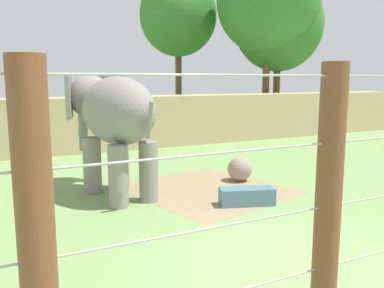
{
  "coord_description": "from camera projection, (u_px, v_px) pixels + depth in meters",
  "views": [
    {
      "loc": [
        -4.58,
        -5.41,
        3.19
      ],
      "look_at": [
        0.46,
        4.63,
        1.4
      ],
      "focal_mm": 38.06,
      "sensor_mm": 36.0,
      "label": 1
    }
  ],
  "objects": [
    {
      "name": "enrichment_ball",
      "position": [
        240.0,
        169.0,
        12.87
      ],
      "size": [
        0.77,
        0.77,
        0.77
      ],
      "primitive_type": "sphere",
      "color": "gray",
      "rests_on": "ground"
    },
    {
      "name": "dirt_patch",
      "position": [
        207.0,
        189.0,
        11.89
      ],
      "size": [
        5.0,
        5.22,
        0.01
      ],
      "primitive_type": "cube",
      "rotation": [
        0.0,
        0.0,
        0.25
      ],
      "color": "#937F5B",
      "rests_on": "ground"
    },
    {
      "name": "tree_left_of_centre",
      "position": [
        268.0,
        0.0,
        24.89
      ],
      "size": [
        6.34,
        6.34,
        11.33
      ],
      "color": "brown",
      "rests_on": "ground"
    },
    {
      "name": "elephant",
      "position": [
        112.0,
        115.0,
        11.11
      ],
      "size": [
        2.19,
        4.47,
        3.34
      ],
      "color": "gray",
      "rests_on": "ground"
    },
    {
      "name": "feed_trough",
      "position": [
        247.0,
        196.0,
        10.43
      ],
      "size": [
        1.49,
        0.92,
        0.44
      ],
      "color": "slate",
      "rests_on": "ground"
    },
    {
      "name": "embankment_wall",
      "position": [
        101.0,
        123.0,
        18.56
      ],
      "size": [
        36.0,
        1.8,
        2.4
      ],
      "primitive_type": "cube",
      "color": "tan",
      "rests_on": "ground"
    },
    {
      "name": "ground_plane",
      "position": [
        285.0,
        259.0,
        7.31
      ],
      "size": [
        120.0,
        120.0,
        0.0
      ],
      "primitive_type": "plane",
      "color": "#759956"
    },
    {
      "name": "tree_behind_wall",
      "position": [
        178.0,
        16.0,
        27.62
      ],
      "size": [
        5.24,
        5.24,
        10.23
      ],
      "color": "brown",
      "rests_on": "ground"
    },
    {
      "name": "tree_far_left",
      "position": [
        278.0,
        25.0,
        26.0
      ],
      "size": [
        5.64,
        5.64,
        9.6
      ],
      "color": "brown",
      "rests_on": "ground"
    }
  ]
}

